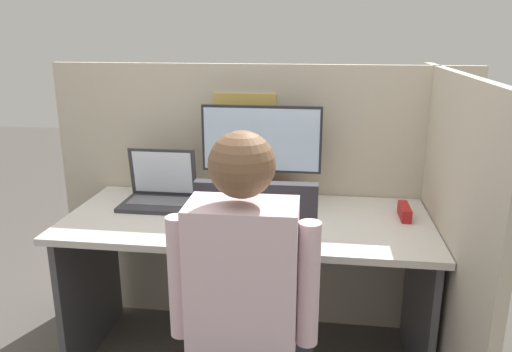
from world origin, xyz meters
TOP-DOWN VIEW (x-y plane):
  - cubicle_panel_back at (-0.00, 0.76)m, footprint 2.15×0.05m
  - cubicle_panel_right at (0.85, 0.29)m, footprint 0.04×1.38m
  - desk at (0.00, 0.37)m, footprint 1.65×0.73m
  - paper_box at (0.04, 0.59)m, footprint 0.32×0.20m
  - monitor at (0.04, 0.59)m, footprint 0.58×0.19m
  - laptop at (-0.45, 0.49)m, footprint 0.34×0.25m
  - mouse at (-0.21, 0.29)m, footprint 0.07×0.05m
  - stapler at (0.71, 0.45)m, footprint 0.04×0.16m
  - carrot_toy at (0.11, 0.08)m, footprint 0.04×0.16m
  - office_chair at (0.10, -0.23)m, footprint 0.52×0.56m
  - person at (0.09, -0.39)m, footprint 0.48×0.42m

SIDE VIEW (x-z plane):
  - office_chair at x=0.10m, z-range -0.01..1.05m
  - desk at x=0.00m, z-range 0.20..0.95m
  - cubicle_panel_right at x=0.85m, z-range 0.00..1.41m
  - cubicle_panel_back at x=0.00m, z-range 0.00..1.41m
  - person at x=0.09m, z-range 0.10..1.39m
  - mouse at x=-0.21m, z-range 0.75..0.78m
  - carrot_toy at x=0.11m, z-range 0.75..0.79m
  - stapler at x=0.71m, z-range 0.75..0.81m
  - paper_box at x=0.04m, z-range 0.75..0.83m
  - laptop at x=-0.45m, z-range 0.67..0.93m
  - monitor at x=0.04m, z-range 0.84..1.24m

